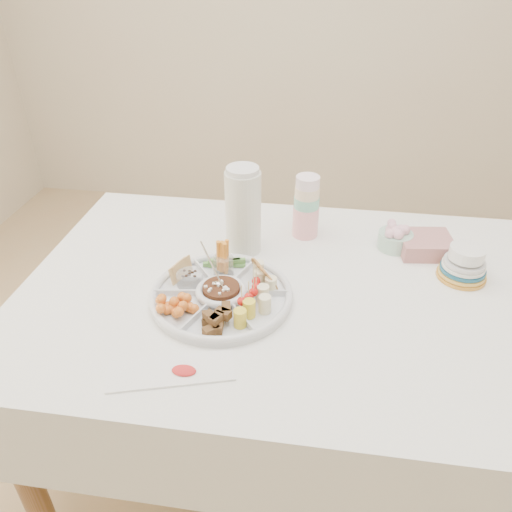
# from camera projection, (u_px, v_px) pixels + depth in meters

# --- Properties ---
(floor) EXTENTS (4.00, 4.00, 0.00)m
(floor) POSITION_uv_depth(u_px,v_px,m) (282.00, 455.00, 1.82)
(floor) COLOR tan
(floor) RESTS_ON ground
(dining_table) EXTENTS (1.52, 1.02, 0.76)m
(dining_table) POSITION_uv_depth(u_px,v_px,m) (286.00, 382.00, 1.61)
(dining_table) COLOR white
(dining_table) RESTS_ON floor
(party_tray) EXTENTS (0.43, 0.43, 0.04)m
(party_tray) POSITION_uv_depth(u_px,v_px,m) (221.00, 293.00, 1.35)
(party_tray) COLOR silver
(party_tray) RESTS_ON dining_table
(bean_dip) EXTENTS (0.11, 0.11, 0.04)m
(bean_dip) POSITION_uv_depth(u_px,v_px,m) (221.00, 291.00, 1.34)
(bean_dip) COLOR #4F2613
(bean_dip) RESTS_ON party_tray
(tortillas) EXTENTS (0.12, 0.12, 0.06)m
(tortillas) POSITION_uv_depth(u_px,v_px,m) (263.00, 273.00, 1.39)
(tortillas) COLOR tan
(tortillas) RESTS_ON party_tray
(carrot_cucumber) EXTENTS (0.13, 0.13, 0.10)m
(carrot_cucumber) POSITION_uv_depth(u_px,v_px,m) (224.00, 254.00, 1.43)
(carrot_cucumber) COLOR orange
(carrot_cucumber) RESTS_ON party_tray
(pita_raisins) EXTENTS (0.12, 0.12, 0.06)m
(pita_raisins) POSITION_uv_depth(u_px,v_px,m) (182.00, 273.00, 1.39)
(pita_raisins) COLOR tan
(pita_raisins) RESTS_ON party_tray
(cherries) EXTENTS (0.13, 0.13, 0.05)m
(cherries) POSITION_uv_depth(u_px,v_px,m) (176.00, 304.00, 1.29)
(cherries) COLOR #D1690E
(cherries) RESTS_ON party_tray
(granola_chunks) EXTENTS (0.12, 0.12, 0.05)m
(granola_chunks) POSITION_uv_depth(u_px,v_px,m) (218.00, 321.00, 1.23)
(granola_chunks) COLOR #3F2F17
(granola_chunks) RESTS_ON party_tray
(banana_tomato) EXTENTS (0.12, 0.12, 0.09)m
(banana_tomato) POSITION_uv_depth(u_px,v_px,m) (263.00, 297.00, 1.27)
(banana_tomato) COLOR #DECD58
(banana_tomato) RESTS_ON party_tray
(cup_stack) EXTENTS (0.09, 0.09, 0.23)m
(cup_stack) POSITION_uv_depth(u_px,v_px,m) (307.00, 203.00, 1.59)
(cup_stack) COLOR #B2CFA6
(cup_stack) RESTS_ON dining_table
(thermos) EXTENTS (0.12, 0.12, 0.28)m
(thermos) POSITION_uv_depth(u_px,v_px,m) (243.00, 210.00, 1.50)
(thermos) COLOR silver
(thermos) RESTS_ON dining_table
(flower_bowl) EXTENTS (0.12, 0.12, 0.08)m
(flower_bowl) POSITION_uv_depth(u_px,v_px,m) (396.00, 237.00, 1.57)
(flower_bowl) COLOR silver
(flower_bowl) RESTS_ON dining_table
(napkin_stack) EXTENTS (0.17, 0.15, 0.05)m
(napkin_stack) POSITION_uv_depth(u_px,v_px,m) (425.00, 245.00, 1.55)
(napkin_stack) COLOR #B57472
(napkin_stack) RESTS_ON dining_table
(plate_stack) EXTENTS (0.17, 0.17, 0.09)m
(plate_stack) POSITION_uv_depth(u_px,v_px,m) (464.00, 265.00, 1.43)
(plate_stack) COLOR yellow
(plate_stack) RESTS_ON dining_table
(placemat) EXTENTS (0.30, 0.17, 0.01)m
(placemat) POSITION_uv_depth(u_px,v_px,m) (171.00, 371.00, 1.14)
(placemat) COLOR white
(placemat) RESTS_ON dining_table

